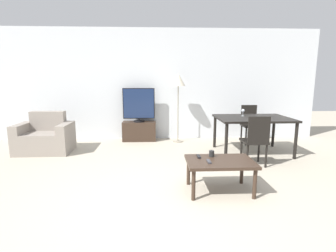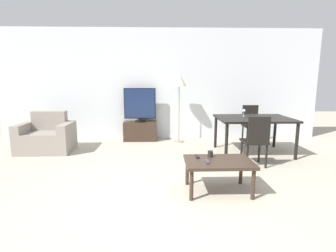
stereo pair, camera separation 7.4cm
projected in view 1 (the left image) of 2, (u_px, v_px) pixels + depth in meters
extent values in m
plane|color=#B2A893|center=(164.00, 209.00, 3.05)|extent=(18.00, 18.00, 0.00)
cube|color=silver|center=(159.00, 85.00, 6.48)|extent=(7.91, 0.06, 2.70)
cube|color=gray|center=(45.00, 142.00, 5.38)|extent=(0.70, 0.72, 0.42)
cube|color=gray|center=(48.00, 121.00, 5.56)|extent=(0.70, 0.20, 0.40)
cube|color=gray|center=(22.00, 138.00, 5.34)|extent=(0.18, 0.72, 0.60)
cube|color=gray|center=(66.00, 138.00, 5.38)|extent=(0.18, 0.72, 0.60)
cube|color=#38281E|center=(139.00, 131.00, 6.41)|extent=(0.80, 0.36, 0.47)
cylinder|color=black|center=(139.00, 121.00, 6.36)|extent=(0.27, 0.27, 0.03)
cylinder|color=black|center=(139.00, 120.00, 6.36)|extent=(0.04, 0.04, 0.05)
cube|color=black|center=(139.00, 103.00, 6.29)|extent=(0.76, 0.04, 0.73)
cube|color=#19284C|center=(139.00, 104.00, 6.26)|extent=(0.73, 0.01, 0.70)
cube|color=#38281E|center=(220.00, 162.00, 3.47)|extent=(0.88, 0.61, 0.04)
cylinder|color=#38281E|center=(193.00, 185.00, 3.25)|extent=(0.05, 0.05, 0.39)
cylinder|color=#38281E|center=(255.00, 184.00, 3.28)|extent=(0.05, 0.05, 0.39)
cylinder|color=#38281E|center=(188.00, 171.00, 3.74)|extent=(0.05, 0.05, 0.39)
cylinder|color=#38281E|center=(242.00, 170.00, 3.77)|extent=(0.05, 0.05, 0.39)
cube|color=black|center=(253.00, 118.00, 5.27)|extent=(1.44, 1.06, 0.04)
cylinder|color=black|center=(226.00, 142.00, 4.84)|extent=(0.06, 0.06, 0.69)
cylinder|color=black|center=(296.00, 141.00, 4.90)|extent=(0.06, 0.06, 0.69)
cylinder|color=black|center=(215.00, 132.00, 5.76)|extent=(0.06, 0.06, 0.69)
cylinder|color=black|center=(273.00, 131.00, 5.82)|extent=(0.06, 0.06, 0.69)
cube|color=black|center=(254.00, 141.00, 4.56)|extent=(0.40, 0.40, 0.04)
cylinder|color=black|center=(241.00, 151.00, 4.75)|extent=(0.04, 0.04, 0.41)
cylinder|color=black|center=(259.00, 151.00, 4.77)|extent=(0.04, 0.04, 0.41)
cylinder|color=black|center=(247.00, 156.00, 4.43)|extent=(0.04, 0.04, 0.41)
cylinder|color=black|center=(266.00, 156.00, 4.45)|extent=(0.04, 0.04, 0.41)
cube|color=black|center=(259.00, 130.00, 4.34)|extent=(0.37, 0.04, 0.44)
cube|color=black|center=(251.00, 126.00, 6.08)|extent=(0.40, 0.40, 0.04)
cylinder|color=black|center=(246.00, 137.00, 5.95)|extent=(0.04, 0.04, 0.41)
cylinder|color=black|center=(260.00, 136.00, 5.96)|extent=(0.04, 0.04, 0.41)
cylinder|color=black|center=(241.00, 134.00, 6.27)|extent=(0.04, 0.04, 0.41)
cylinder|color=black|center=(255.00, 133.00, 6.28)|extent=(0.04, 0.04, 0.41)
cube|color=black|center=(249.00, 114.00, 6.21)|extent=(0.37, 0.04, 0.44)
cylinder|color=gray|center=(178.00, 141.00, 6.32)|extent=(0.24, 0.24, 0.02)
cylinder|color=gray|center=(178.00, 114.00, 6.20)|extent=(0.02, 0.02, 1.31)
cone|color=beige|center=(178.00, 79.00, 6.06)|extent=(0.33, 0.33, 0.29)
cube|color=black|center=(199.00, 156.00, 3.61)|extent=(0.04, 0.15, 0.02)
cube|color=#38383D|center=(209.00, 161.00, 3.39)|extent=(0.04, 0.15, 0.02)
cylinder|color=black|center=(212.00, 154.00, 3.62)|extent=(0.07, 0.07, 0.09)
cylinder|color=silver|center=(243.00, 116.00, 5.44)|extent=(0.06, 0.06, 0.01)
cylinder|color=silver|center=(243.00, 114.00, 5.43)|extent=(0.01, 0.01, 0.07)
sphere|color=silver|center=(243.00, 111.00, 5.42)|extent=(0.07, 0.07, 0.07)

